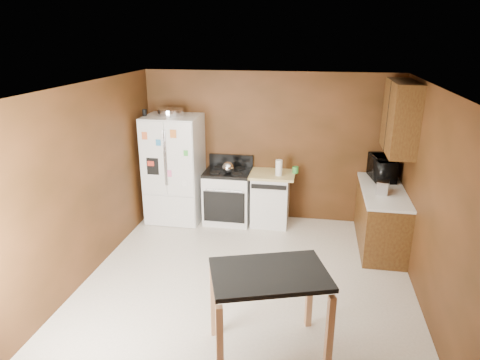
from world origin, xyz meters
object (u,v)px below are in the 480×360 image
(pen_cup, at_px, (145,113))
(island, at_px, (269,286))
(refrigerator, at_px, (174,169))
(dishwasher, at_px, (270,198))
(paper_towel, at_px, (279,168))
(roasting_pan, at_px, (170,112))
(toaster, at_px, (383,187))
(microwave, at_px, (382,169))
(green_canister, at_px, (295,170))
(kettle, at_px, (228,168))
(gas_range, at_px, (228,195))

(pen_cup, height_order, island, pen_cup)
(refrigerator, xyz_separation_m, dishwasher, (1.63, 0.09, -0.45))
(pen_cup, xyz_separation_m, refrigerator, (0.43, 0.07, -0.95))
(paper_towel, distance_m, refrigerator, 1.77)
(roasting_pan, height_order, toaster, roasting_pan)
(paper_towel, bearing_deg, microwave, 3.35)
(green_canister, distance_m, dishwasher, 0.63)
(dishwasher, bearing_deg, pen_cup, -175.62)
(green_canister, bearing_deg, island, -91.24)
(microwave, distance_m, island, 3.42)
(pen_cup, xyz_separation_m, kettle, (1.37, 0.01, -0.86))
(green_canister, xyz_separation_m, dishwasher, (-0.39, -0.08, -0.49))
(refrigerator, bearing_deg, gas_range, 3.81)
(microwave, xyz_separation_m, dishwasher, (-1.74, -0.01, -0.61))
(dishwasher, bearing_deg, roasting_pan, -179.10)
(green_canister, distance_m, toaster, 1.48)
(kettle, bearing_deg, dishwasher, 12.18)
(paper_towel, bearing_deg, roasting_pan, 178.10)
(toaster, height_order, microwave, microwave)
(gas_range, relative_size, island, 0.85)
(pen_cup, bearing_deg, kettle, 0.37)
(pen_cup, relative_size, paper_towel, 0.42)
(kettle, xyz_separation_m, gas_range, (-0.03, 0.12, -0.53))
(dishwasher, bearing_deg, toaster, -21.16)
(kettle, distance_m, dishwasher, 0.89)
(pen_cup, relative_size, toaster, 0.41)
(microwave, bearing_deg, toaster, 164.67)
(kettle, relative_size, toaster, 0.74)
(microwave, relative_size, gas_range, 0.53)
(pen_cup, bearing_deg, paper_towel, 1.87)
(kettle, bearing_deg, microwave, 3.70)
(toaster, relative_size, dishwasher, 0.29)
(pen_cup, distance_m, green_canister, 2.62)
(pen_cup, relative_size, kettle, 0.56)
(roasting_pan, bearing_deg, pen_cup, -161.43)
(paper_towel, bearing_deg, island, -86.40)
(kettle, xyz_separation_m, refrigerator, (-0.94, 0.06, -0.10))
(refrigerator, height_order, gas_range, refrigerator)
(roasting_pan, xyz_separation_m, microwave, (3.41, 0.03, -0.79))
(microwave, height_order, refrigerator, refrigerator)
(green_canister, bearing_deg, paper_towel, -146.69)
(gas_range, bearing_deg, roasting_pan, -179.89)
(pen_cup, bearing_deg, dishwasher, 4.38)
(paper_towel, xyz_separation_m, gas_range, (-0.85, 0.06, -0.56))
(green_canister, height_order, dishwasher, green_canister)
(microwave, height_order, gas_range, microwave)
(roasting_pan, distance_m, gas_range, 1.68)
(dishwasher, bearing_deg, paper_towel, -32.58)
(toaster, bearing_deg, island, -105.43)
(dishwasher, relative_size, island, 0.69)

